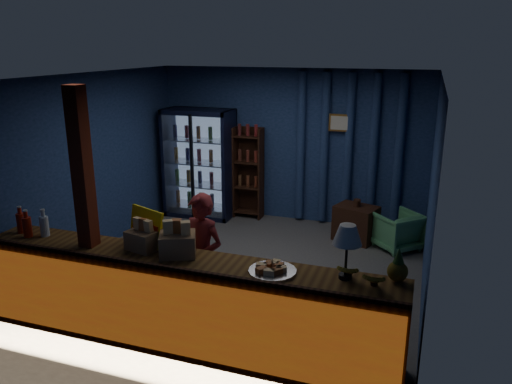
# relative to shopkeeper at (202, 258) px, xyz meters

# --- Properties ---
(ground) EXTENTS (4.60, 4.60, 0.00)m
(ground) POSITION_rel_shopkeeper_xyz_m (0.02, 1.36, -0.72)
(ground) COLOR #515154
(ground) RESTS_ON ground
(room_walls) EXTENTS (4.60, 4.60, 4.60)m
(room_walls) POSITION_rel_shopkeeper_xyz_m (0.02, 1.36, 0.85)
(room_walls) COLOR navy
(room_walls) RESTS_ON ground
(counter) EXTENTS (4.40, 0.57, 0.99)m
(counter) POSITION_rel_shopkeeper_xyz_m (0.02, -0.55, -0.25)
(counter) COLOR brown
(counter) RESTS_ON ground
(support_post) EXTENTS (0.16, 0.16, 2.60)m
(support_post) POSITION_rel_shopkeeper_xyz_m (-1.03, -0.54, 0.58)
(support_post) COLOR maroon
(support_post) RESTS_ON ground
(beverage_cooler) EXTENTS (1.20, 0.62, 1.90)m
(beverage_cooler) POSITION_rel_shopkeeper_xyz_m (-1.53, 3.28, 0.21)
(beverage_cooler) COLOR black
(beverage_cooler) RESTS_ON ground
(bottle_shelf) EXTENTS (0.50, 0.28, 1.60)m
(bottle_shelf) POSITION_rel_shopkeeper_xyz_m (-0.68, 3.42, 0.07)
(bottle_shelf) COLOR #3E1E13
(bottle_shelf) RESTS_ON ground
(curtain_folds) EXTENTS (1.74, 0.14, 2.50)m
(curtain_folds) POSITION_rel_shopkeeper_xyz_m (1.02, 3.50, 0.58)
(curtain_folds) COLOR navy
(curtain_folds) RESTS_ON room_walls
(framed_picture) EXTENTS (0.36, 0.04, 0.28)m
(framed_picture) POSITION_rel_shopkeeper_xyz_m (0.87, 3.46, 1.03)
(framed_picture) COLOR #B9812E
(framed_picture) RESTS_ON room_walls
(shopkeeper) EXTENTS (0.59, 0.46, 1.45)m
(shopkeeper) POSITION_rel_shopkeeper_xyz_m (0.00, 0.00, 0.00)
(shopkeeper) COLOR maroon
(shopkeeper) RESTS_ON ground
(green_chair) EXTENTS (0.87, 0.87, 0.57)m
(green_chair) POSITION_rel_shopkeeper_xyz_m (1.92, 2.75, -0.44)
(green_chair) COLOR #52A56B
(green_chair) RESTS_ON ground
(side_table) EXTENTS (0.73, 0.62, 0.67)m
(side_table) POSITION_rel_shopkeeper_xyz_m (1.28, 2.88, -0.44)
(side_table) COLOR #3E1E13
(side_table) RESTS_ON ground
(yellow_sign) EXTENTS (0.49, 0.26, 0.39)m
(yellow_sign) POSITION_rel_shopkeeper_xyz_m (-0.47, -0.32, 0.42)
(yellow_sign) COLOR yellow
(yellow_sign) RESTS_ON counter
(soda_bottles) EXTENTS (0.41, 0.18, 0.31)m
(soda_bottles) POSITION_rel_shopkeeper_xyz_m (-1.81, -0.51, 0.35)
(soda_bottles) COLOR red
(soda_bottles) RESTS_ON counter
(snack_box_left) EXTENTS (0.44, 0.41, 0.37)m
(snack_box_left) POSITION_rel_shopkeeper_xyz_m (-0.03, -0.47, 0.36)
(snack_box_left) COLOR #A3724F
(snack_box_left) RESTS_ON counter
(snack_box_centre) EXTENTS (0.35, 0.31, 0.32)m
(snack_box_centre) POSITION_rel_shopkeeper_xyz_m (-0.44, -0.45, 0.34)
(snack_box_centre) COLOR #A3724F
(snack_box_centre) RESTS_ON counter
(pastry_tray) EXTENTS (0.45, 0.45, 0.07)m
(pastry_tray) POSITION_rel_shopkeeper_xyz_m (0.97, -0.54, 0.25)
(pastry_tray) COLOR silver
(pastry_tray) RESTS_ON counter
(banana_bunches) EXTENTS (0.45, 0.28, 0.15)m
(banana_bunches) POSITION_rel_shopkeeper_xyz_m (1.77, -0.48, 0.30)
(banana_bunches) COLOR gold
(banana_bunches) RESTS_ON counter
(table_lamp) EXTENTS (0.26, 0.26, 0.51)m
(table_lamp) POSITION_rel_shopkeeper_xyz_m (1.63, -0.44, 0.63)
(table_lamp) COLOR black
(table_lamp) RESTS_ON counter
(pineapple) EXTENTS (0.18, 0.18, 0.31)m
(pineapple) POSITION_rel_shopkeeper_xyz_m (2.07, -0.36, 0.36)
(pineapple) COLOR olive
(pineapple) RESTS_ON counter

